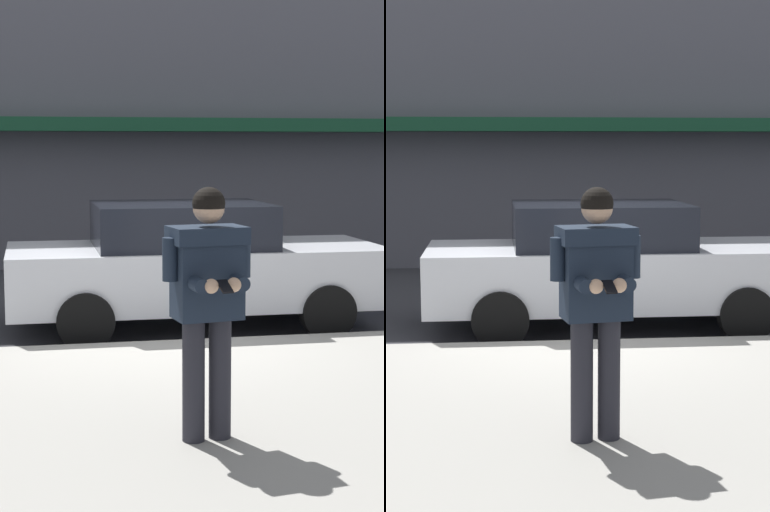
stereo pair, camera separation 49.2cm
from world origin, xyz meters
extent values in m
plane|color=#3D3D42|center=(0.00, 0.00, 0.00)|extent=(80.00, 80.00, 0.00)
cube|color=#99968E|center=(1.00, -2.85, 0.07)|extent=(32.00, 5.30, 0.14)
cube|color=silver|center=(1.00, 0.05, 0.00)|extent=(28.00, 0.12, 0.01)
cube|color=#195133|center=(1.00, 6.15, 2.60)|extent=(26.60, 0.70, 0.24)
cube|color=silver|center=(0.59, 0.97, 0.67)|extent=(4.50, 1.83, 0.70)
cube|color=black|center=(0.41, 0.97, 1.28)|extent=(2.07, 1.64, 0.52)
cylinder|color=black|center=(1.99, 1.83, 0.32)|extent=(0.64, 0.22, 0.64)
cylinder|color=black|center=(1.99, 0.12, 0.32)|extent=(0.64, 0.22, 0.64)
cylinder|color=black|center=(-0.80, 1.82, 0.32)|extent=(0.64, 0.22, 0.64)
cylinder|color=black|center=(-0.80, 0.11, 0.32)|extent=(0.64, 0.22, 0.64)
cylinder|color=#23232B|center=(-0.06, -3.34, 0.58)|extent=(0.16, 0.16, 0.88)
cylinder|color=#23232B|center=(-0.26, -3.37, 0.58)|extent=(0.16, 0.16, 0.88)
cube|color=#192333|center=(-0.16, -3.36, 1.34)|extent=(0.50, 0.36, 0.64)
cube|color=#192333|center=(-0.16, -3.36, 1.61)|extent=(0.56, 0.41, 0.12)
cylinder|color=#192333|center=(0.11, -3.32, 1.45)|extent=(0.11, 0.11, 0.30)
cylinder|color=#192333|center=(0.01, -3.49, 1.30)|extent=(0.14, 0.31, 0.10)
sphere|color=tan|center=(-0.04, -3.64, 1.30)|extent=(0.10, 0.10, 0.10)
cylinder|color=#192333|center=(-0.43, -3.40, 1.45)|extent=(0.11, 0.11, 0.30)
cylinder|color=#192333|center=(-0.29, -3.54, 1.30)|extent=(0.14, 0.31, 0.10)
sphere|color=tan|center=(-0.20, -3.67, 1.30)|extent=(0.10, 0.10, 0.10)
cube|color=black|center=(-0.11, -3.69, 1.30)|extent=(0.10, 0.15, 0.07)
sphere|color=tan|center=(-0.16, -3.39, 1.80)|extent=(0.22, 0.22, 0.22)
sphere|color=black|center=(-0.16, -3.39, 1.83)|extent=(0.23, 0.23, 0.23)
camera|label=1|loc=(-1.37, -9.14, 2.22)|focal=60.00mm
camera|label=2|loc=(-0.88, -9.21, 2.22)|focal=60.00mm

